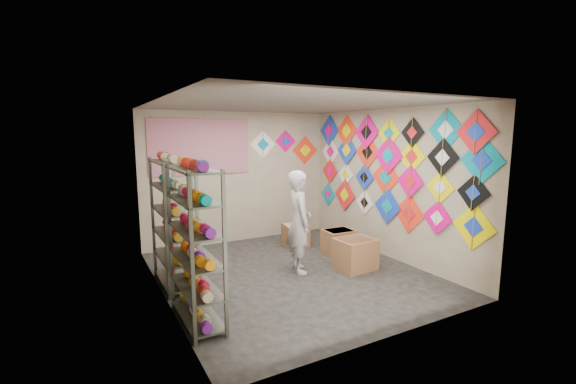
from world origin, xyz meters
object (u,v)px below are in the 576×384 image
shelf_rack_front (196,246)px  carton_c (296,235)px  shelf_rack_back (172,223)px  carton_a (355,254)px  carton_b (339,242)px  shopkeeper (299,222)px

shelf_rack_front → carton_c: shelf_rack_front is taller
shelf_rack_back → carton_a: 3.01m
carton_a → carton_c: carton_a is taller
carton_c → carton_a: bearing=-73.0°
carton_a → carton_c: size_ratio=1.25×
carton_a → carton_c: 1.66m
carton_a → carton_b: bearing=69.1°
shelf_rack_back → carton_a: bearing=-15.3°
shopkeeper → carton_b: size_ratio=3.03×
carton_a → carton_c: bearing=93.9°
shelf_rack_front → carton_b: 3.44m
shelf_rack_back → carton_c: size_ratio=3.82×
shelf_rack_back → carton_b: bearing=0.9°
shelf_rack_back → carton_c: 2.85m
shelf_rack_front → carton_c: bearing=39.7°
shelf_rack_front → carton_a: bearing=10.6°
shelf_rack_back → shopkeeper: 1.99m
shopkeeper → carton_a: size_ratio=2.69×
shelf_rack_back → shopkeeper: (1.95, -0.40, -0.11)m
shelf_rack_back → carton_b: (3.09, 0.05, -0.72)m
shopkeeper → carton_a: bearing=-98.0°
shelf_rack_front → shopkeeper: (1.95, 0.90, -0.11)m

